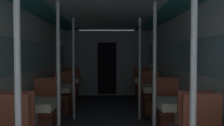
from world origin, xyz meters
name	(u,v)px	position (x,y,z in m)	size (l,w,h in m)	color
wall_left	(29,69)	(-1.47, 3.50, 1.14)	(0.05, 9.80, 2.20)	silver
wall_right	(184,69)	(1.47, 3.50, 1.14)	(0.05, 9.80, 2.20)	silver
ceiling_panel	(107,10)	(0.00, 3.50, 2.24)	(2.94, 9.80, 0.07)	silver
bulkhead_far	(107,63)	(0.00, 7.28, 1.10)	(2.89, 0.09, 2.20)	gray
support_pole_left_0	(18,95)	(-0.72, 0.79, 1.10)	(0.05, 0.05, 2.20)	silver
dining_table_left_1	(34,108)	(-1.08, 2.48, 0.63)	(0.63, 0.63, 0.73)	#4C4C51
chair_left_far_1	(44,119)	(-1.08, 3.04, 0.30)	(0.44, 0.44, 0.99)	brown
support_pole_left_1	(58,76)	(-0.72, 2.48, 1.10)	(0.05, 0.05, 2.20)	silver
dining_table_left_2	(57,91)	(-1.08, 4.16, 0.63)	(0.63, 0.63, 0.73)	#4C4C51
chair_left_near_2	(51,112)	(-1.08, 3.60, 0.30)	(0.44, 0.44, 0.99)	brown
chair_left_far_2	(62,101)	(-1.08, 4.72, 0.30)	(0.44, 0.44, 0.99)	brown
support_pole_left_2	(74,69)	(-0.72, 4.16, 1.10)	(0.05, 0.05, 2.20)	silver
dining_table_left_3	(69,82)	(-1.08, 5.84, 0.63)	(0.63, 0.63, 0.73)	#4C4C51
chair_left_near_3	(66,97)	(-1.08, 5.28, 0.30)	(0.44, 0.44, 0.99)	brown
chair_left_far_3	(72,90)	(-1.08, 6.40, 0.30)	(0.44, 0.44, 0.99)	brown
support_pole_right_0	(193,94)	(0.72, 0.79, 1.10)	(0.05, 0.05, 2.20)	silver
dining_table_right_1	(178,107)	(1.08, 2.48, 0.63)	(0.63, 0.63, 0.73)	#4C4C51
chair_right_far_1	(169,119)	(1.08, 3.04, 0.30)	(0.44, 0.44, 0.99)	brown
support_pole_right_1	(154,76)	(0.72, 2.48, 1.10)	(0.05, 0.05, 2.20)	silver
dining_table_right_2	(156,90)	(1.08, 4.16, 0.63)	(0.63, 0.63, 0.73)	#4C4C51
chair_right_near_2	(162,111)	(1.08, 3.60, 0.30)	(0.44, 0.44, 0.99)	brown
chair_right_far_2	(151,100)	(1.08, 4.72, 0.30)	(0.44, 0.44, 0.99)	brown
support_pole_right_2	(140,69)	(0.72, 4.16, 1.10)	(0.05, 0.05, 2.20)	silver
dining_table_right_3	(145,82)	(1.08, 5.84, 0.63)	(0.63, 0.63, 0.73)	#4C4C51
chair_right_near_3	(148,96)	(1.08, 5.28, 0.30)	(0.44, 0.44, 0.99)	brown
chair_right_far_3	(142,90)	(1.08, 6.40, 0.30)	(0.44, 0.44, 0.99)	brown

